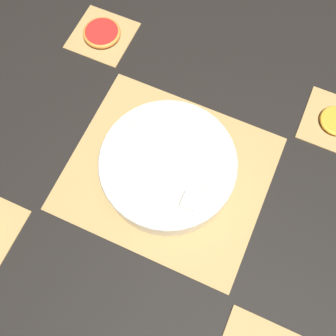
% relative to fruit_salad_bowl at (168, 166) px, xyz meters
% --- Properties ---
extents(ground_plane, '(6.00, 6.00, 0.00)m').
position_rel_fruit_salad_bowl_xyz_m(ground_plane, '(0.00, -0.00, -0.05)').
color(ground_plane, black).
extents(bamboo_mat_center, '(0.43, 0.38, 0.01)m').
position_rel_fruit_salad_bowl_xyz_m(bamboo_mat_center, '(0.00, -0.00, -0.04)').
color(bamboo_mat_center, '#A8844C').
rests_on(bamboo_mat_center, ground_plane).
extents(coaster_mat_near_left, '(0.15, 0.15, 0.01)m').
position_rel_fruit_salad_bowl_xyz_m(coaster_mat_near_left, '(-0.31, -0.27, -0.04)').
color(coaster_mat_near_left, '#A8844C').
rests_on(coaster_mat_near_left, ground_plane).
extents(coaster_mat_near_right, '(0.15, 0.15, 0.01)m').
position_rel_fruit_salad_bowl_xyz_m(coaster_mat_near_right, '(0.31, -0.27, -0.04)').
color(coaster_mat_near_right, '#A8844C').
rests_on(coaster_mat_near_right, ground_plane).
extents(fruit_salad_bowl, '(0.29, 0.29, 0.08)m').
position_rel_fruit_salad_bowl_xyz_m(fruit_salad_bowl, '(0.00, 0.00, 0.00)').
color(fruit_salad_bowl, silver).
rests_on(fruit_salad_bowl, bamboo_mat_center).
extents(grapefruit_slice, '(0.10, 0.10, 0.01)m').
position_rel_fruit_salad_bowl_xyz_m(grapefruit_slice, '(0.31, -0.27, -0.03)').
color(grapefruit_slice, '#B2231E').
rests_on(grapefruit_slice, coaster_mat_near_right).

